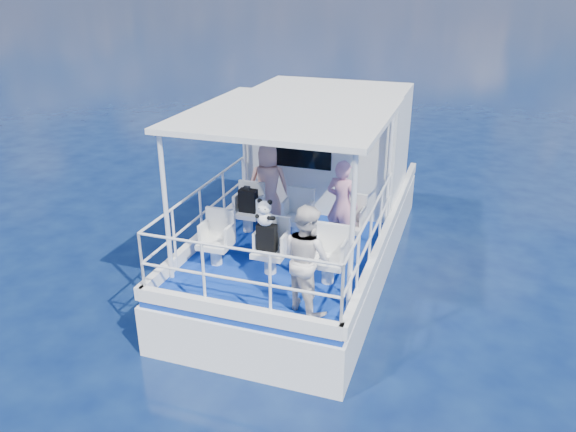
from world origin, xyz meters
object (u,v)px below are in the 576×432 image
at_px(backpack_center, 267,238).
at_px(panda, 265,212).
at_px(passenger_stbd_aft, 306,259).
at_px(passenger_port_fwd, 268,184).

xyz_separation_m(backpack_center, panda, (-0.02, -0.02, 0.42)).
height_order(passenger_stbd_aft, backpack_center, passenger_stbd_aft).
xyz_separation_m(passenger_stbd_aft, panda, (-0.84, 0.71, 0.26)).
distance_m(passenger_port_fwd, backpack_center, 1.92).
distance_m(passenger_port_fwd, passenger_stbd_aft, 2.93).
relative_size(passenger_port_fwd, backpack_center, 3.45).
distance_m(passenger_stbd_aft, backpack_center, 1.11).
distance_m(passenger_stbd_aft, panda, 1.13).
xyz_separation_m(passenger_port_fwd, panda, (0.63, -1.82, 0.27)).
bearing_deg(passenger_stbd_aft, backpack_center, -9.14).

